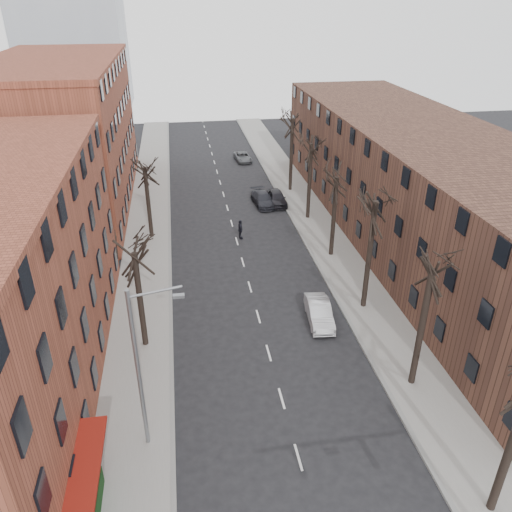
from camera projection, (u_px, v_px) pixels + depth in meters
name	position (u px, v px, depth m)	size (l,w,h in m)	color
sidewalk_left	(148.00, 232.00, 46.55)	(4.00, 90.00, 0.15)	gray
sidewalk_right	(314.00, 221.00, 48.78)	(4.00, 90.00, 0.15)	gray
building_left_far	(63.00, 138.00, 50.04)	(12.00, 28.00, 14.00)	brown
building_right	(422.00, 187.00, 43.23)	(12.00, 50.00, 10.00)	#533327
tree_right_a	(490.00, 509.00, 21.72)	(5.20, 5.20, 10.00)	black
tree_right_b	(411.00, 383.00, 28.70)	(5.20, 5.20, 10.80)	black
tree_right_c	(363.00, 307.00, 35.68)	(5.20, 5.20, 11.60)	black
tree_right_d	(331.00, 255.00, 42.66)	(5.20, 5.20, 10.00)	black
tree_right_e	(308.00, 218.00, 49.64)	(5.20, 5.20, 10.80)	black
tree_right_f	(290.00, 190.00, 56.61)	(5.20, 5.20, 11.60)	black
tree_left_a	(146.00, 345.00, 31.81)	(5.20, 5.20, 9.50)	black
tree_left_b	(152.00, 238.00, 45.77)	(5.20, 5.20, 9.50)	black
streetlight	(141.00, 365.00, 22.56)	(2.45, 0.22, 9.03)	slate
silver_sedan	(319.00, 312.00, 33.83)	(1.49, 4.27, 1.41)	silver
parked_car_near	(277.00, 198.00, 52.63)	(1.70, 4.22, 1.44)	black
parked_car_mid	(263.00, 199.00, 52.45)	(1.84, 4.53, 1.31)	black
parked_car_far	(243.00, 157.00, 66.18)	(1.88, 4.09, 1.14)	#56595E
pedestrian_crossing	(240.00, 230.00, 45.13)	(1.07, 0.45, 1.83)	black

